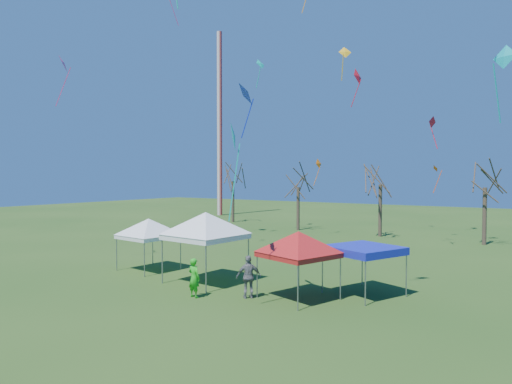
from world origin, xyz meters
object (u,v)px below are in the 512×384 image
radio_mast (220,124)px  tree_3 (485,167)px  tree_0 (233,167)px  tree_2 (381,166)px  tent_white_west (149,222)px  tent_blue (364,250)px  tent_white_mid (206,217)px  person_green (194,278)px  person_grey (249,277)px  tent_red (299,236)px  tree_1 (298,172)px

radio_mast → tree_3: 36.04m
tree_0 → tree_2: tree_0 is taller
tent_white_west → radio_mast: bearing=121.8°
tent_white_west → tent_blue: size_ratio=1.05×
tent_white_mid → person_green: tent_white_mid is taller
tree_3 → person_grey: tree_3 is taller
person_green → tree_0: bearing=-50.3°
tent_blue → tent_white_mid: bearing=-164.7°
radio_mast → tree_0: (7.15, -6.62, -6.01)m
radio_mast → person_grey: (27.52, -33.01, -11.56)m
tent_white_west → tree_0: bearing=116.3°
tent_red → tent_blue: 3.19m
tent_white_west → tent_white_mid: bearing=-6.5°
radio_mast → tent_white_mid: 40.80m
radio_mast → tree_1: 20.72m
tent_white_west → person_grey: 8.61m
tree_3 → tree_1: bearing=177.9°
tent_white_west → tent_blue: tent_white_west is taller
tree_0 → tree_2: (18.48, -3.01, -0.20)m
tent_blue → person_green: size_ratio=2.10×
tree_0 → tree_1: size_ratio=1.12×
radio_mast → tent_white_mid: size_ratio=5.40×
tree_3 → tent_white_west: bearing=-124.8°
radio_mast → tent_red: 44.44m
radio_mast → tent_blue: size_ratio=6.82×
tent_red → tent_blue: (2.13, 2.25, -0.74)m
tree_3 → person_green: tree_3 is taller
radio_mast → tree_2: bearing=-20.6°
tree_0 → tent_blue: bearing=-43.4°
tree_1 → tent_red: tree_1 is taller
tent_white_west → tent_red: size_ratio=1.03×
tree_2 → tent_white_west: 22.74m
radio_mast → person_green: radio_mast is taller
tree_1 → tent_white_mid: tree_1 is taller
tree_0 → tree_1: bearing=-15.2°
tent_red → tree_3: bearing=78.0°
tree_1 → tent_blue: (14.28, -20.29, -3.76)m
tent_white_mid → tent_white_west: bearing=173.5°
tree_1 → tent_blue: 25.10m
tent_red → tent_white_west: bearing=175.9°
tree_2 → tent_white_west: bearing=-106.3°
tree_3 → tent_white_west: (-14.72, -21.22, -3.34)m
tree_1 → tent_red: 25.78m
tree_1 → tent_white_west: bearing=-84.6°
tree_0 → tent_white_mid: tree_0 is taller
tree_1 → tree_2: 8.42m
tent_white_mid → tent_red: bearing=-2.0°
radio_mast → tree_2: radio_mast is taller
tree_2 → tent_blue: size_ratio=2.23×
tree_2 → tent_white_mid: tree_2 is taller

